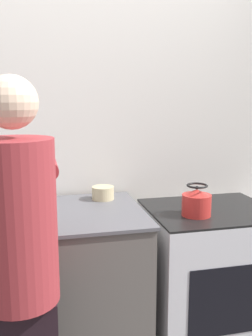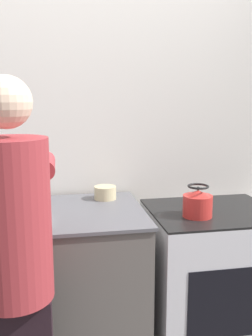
{
  "view_description": "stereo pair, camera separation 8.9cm",
  "coord_description": "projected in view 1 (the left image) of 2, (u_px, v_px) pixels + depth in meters",
  "views": [
    {
      "loc": [
        -0.24,
        -1.64,
        1.56
      ],
      "look_at": [
        0.2,
        0.24,
        1.19
      ],
      "focal_mm": 40.0,
      "sensor_mm": 36.0,
      "label": 1
    },
    {
      "loc": [
        -0.16,
        -1.66,
        1.56
      ],
      "look_at": [
        0.2,
        0.24,
        1.19
      ],
      "focal_mm": 40.0,
      "sensor_mm": 36.0,
      "label": 2
    }
  ],
  "objects": [
    {
      "name": "knife",
      "position": [
        23.0,
        221.0,
        1.83
      ],
      "size": [
        0.25,
        0.11,
        0.01
      ],
      "rotation": [
        0.0,
        0.0,
        -0.31
      ],
      "color": "silver",
      "rests_on": "cutting_board"
    },
    {
      "name": "person",
      "position": [
        20.0,
        268.0,
        1.47
      ],
      "size": [
        0.34,
        0.58,
        1.64
      ],
      "color": "black",
      "rests_on": "ground_plane"
    },
    {
      "name": "cutting_board",
      "position": [
        21.0,
        223.0,
        1.84
      ],
      "size": [
        0.3,
        0.21,
        0.02
      ],
      "color": "silver",
      "rests_on": "counter"
    },
    {
      "name": "wall_back",
      "position": [
        77.0,
        138.0,
        2.39
      ],
      "size": [
        8.0,
        0.05,
        2.6
      ],
      "color": "silver",
      "rests_on": "ground_plane"
    },
    {
      "name": "bowl_mixing",
      "position": [
        103.0,
        193.0,
        2.29
      ],
      "size": [
        0.13,
        0.13,
        0.08
      ],
      "color": "#C6B789",
      "rests_on": "counter"
    },
    {
      "name": "oven",
      "position": [
        208.0,
        280.0,
        2.29
      ],
      "size": [
        0.74,
        0.62,
        0.91
      ],
      "color": "silver",
      "rests_on": "ground_plane"
    },
    {
      "name": "counter",
      "position": [
        16.0,
        297.0,
        2.06
      ],
      "size": [
        1.43,
        0.71,
        0.94
      ],
      "color": "#5B5651",
      "rests_on": "ground_plane"
    },
    {
      "name": "kettle",
      "position": [
        197.0,
        202.0,
        2.07
      ],
      "size": [
        0.16,
        0.16,
        0.18
      ],
      "color": "red",
      "rests_on": "oven"
    }
  ]
}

